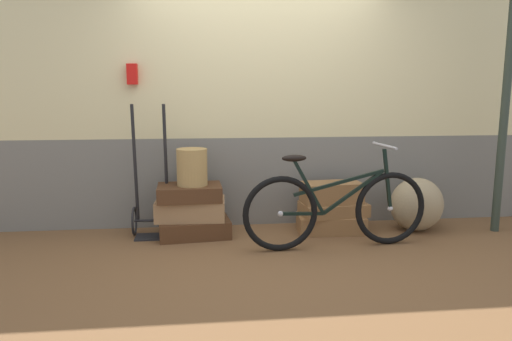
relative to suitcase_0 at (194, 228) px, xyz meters
name	(u,v)px	position (x,y,z in m)	size (l,w,h in m)	color
ground	(267,250)	(0.67, -0.40, -0.11)	(8.78, 5.20, 0.06)	brown
station_building	(258,80)	(0.68, 0.44, 1.43)	(6.78, 0.74, 3.02)	slate
suitcase_0	(194,228)	(0.00, 0.00, 0.00)	(0.68, 0.44, 0.17)	#4C2D19
suitcase_1	(191,209)	(-0.03, 0.02, 0.18)	(0.66, 0.39, 0.20)	#9E754C
suitcase_2	(190,192)	(-0.04, 0.00, 0.35)	(0.61, 0.42, 0.14)	#4C2D19
suitcase_3	(331,223)	(1.37, 0.00, 0.00)	(0.66, 0.37, 0.17)	olive
suitcase_4	(333,209)	(1.39, 0.01, 0.15)	(0.65, 0.36, 0.13)	olive
suitcase_5	(331,193)	(1.37, 0.02, 0.31)	(0.59, 0.31, 0.21)	olive
wicker_basket	(192,167)	(-0.01, -0.01, 0.60)	(0.29, 0.29, 0.35)	#A8844C
luggage_trolley	(152,205)	(-0.41, 0.08, 0.22)	(0.38, 0.36, 1.28)	black
burlap_sack	(417,204)	(2.24, -0.05, 0.19)	(0.53, 0.45, 0.54)	#9E8966
bicycle	(336,209)	(1.28, -0.48, 0.28)	(1.71, 0.46, 0.93)	black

